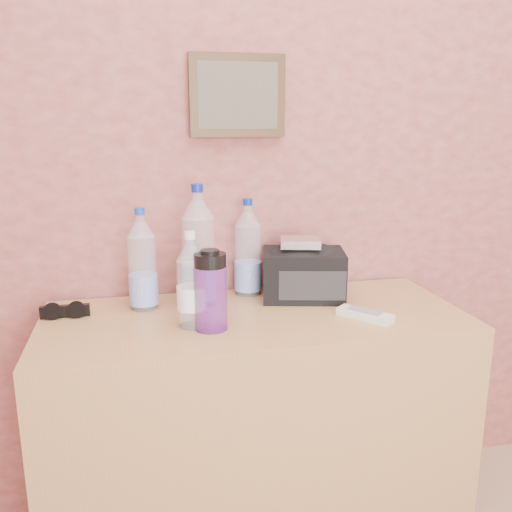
{
  "coord_description": "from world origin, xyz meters",
  "views": [
    {
      "loc": [
        -0.53,
        0.25,
        1.32
      ],
      "look_at": [
        -0.2,
        1.71,
        0.95
      ],
      "focal_mm": 38.0,
      "sensor_mm": 36.0,
      "label": 1
    }
  ],
  "objects": [
    {
      "name": "pet_large_c",
      "position": [
        -0.18,
        1.93,
        0.91
      ],
      "size": [
        0.09,
        0.09,
        0.31
      ],
      "rotation": [
        0.0,
        0.0,
        0.39
      ],
      "color": "white",
      "rests_on": "dresser"
    },
    {
      "name": "nalgene_bottle",
      "position": [
        -0.35,
        1.64,
        0.88
      ],
      "size": [
        0.09,
        0.09,
        0.22
      ],
      "rotation": [
        0.0,
        0.0,
        -0.33
      ],
      "color": "#6F259A",
      "rests_on": "dresser"
    },
    {
      "name": "toiletry_bag",
      "position": [
        -0.02,
        1.85,
        0.86
      ],
      "size": [
        0.29,
        0.24,
        0.17
      ],
      "primitive_type": null,
      "rotation": [
        0.0,
        0.0,
        -0.23
      ],
      "color": "black",
      "rests_on": "dresser"
    },
    {
      "name": "foil_packet",
      "position": [
        -0.04,
        1.83,
        0.96
      ],
      "size": [
        0.14,
        0.13,
        0.03
      ],
      "primitive_type": "cube",
      "rotation": [
        0.0,
        0.0,
        -0.25
      ],
      "color": "silver",
      "rests_on": "toiletry_bag"
    },
    {
      "name": "pet_large_a",
      "position": [
        -0.52,
        1.85,
        0.91
      ],
      "size": [
        0.08,
        0.08,
        0.31
      ],
      "rotation": [
        0.0,
        0.0,
        -0.32
      ],
      "color": "#A9CDDC",
      "rests_on": "dresser"
    },
    {
      "name": "pet_large_b",
      "position": [
        -0.35,
        1.86,
        0.93
      ],
      "size": [
        0.1,
        0.1,
        0.37
      ],
      "rotation": [
        0.0,
        0.0,
        -0.06
      ],
      "color": "#ADCAD9",
      "rests_on": "dresser"
    },
    {
      "name": "sunglasses",
      "position": [
        -0.75,
        1.82,
        0.79
      ],
      "size": [
        0.14,
        0.05,
        0.04
      ],
      "primitive_type": null,
      "rotation": [
        0.0,
        0.0,
        -0.01
      ],
      "color": "black",
      "rests_on": "dresser"
    },
    {
      "name": "pet_small",
      "position": [
        -0.39,
        1.67,
        0.89
      ],
      "size": [
        0.08,
        0.08,
        0.27
      ],
      "rotation": [
        0.0,
        0.0,
        0.42
      ],
      "color": "white",
      "rests_on": "dresser"
    },
    {
      "name": "picture_frame",
      "position": [
        -0.2,
        1.98,
        1.4
      ],
      "size": [
        0.3,
        0.03,
        0.25
      ],
      "primitive_type": null,
      "color": "#382311",
      "rests_on": "room_shell"
    },
    {
      "name": "ac_remote",
      "position": [
        0.1,
        1.62,
        0.78
      ],
      "size": [
        0.14,
        0.16,
        0.02
      ],
      "primitive_type": "cube",
      "rotation": [
        0.0,
        0.0,
        -0.88
      ],
      "color": "silver",
      "rests_on": "dresser"
    },
    {
      "name": "dresser",
      "position": [
        -0.2,
        1.72,
        0.39
      ],
      "size": [
        1.23,
        0.51,
        0.77
      ],
      "primitive_type": "cube",
      "color": "tan",
      "rests_on": "ground"
    }
  ]
}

